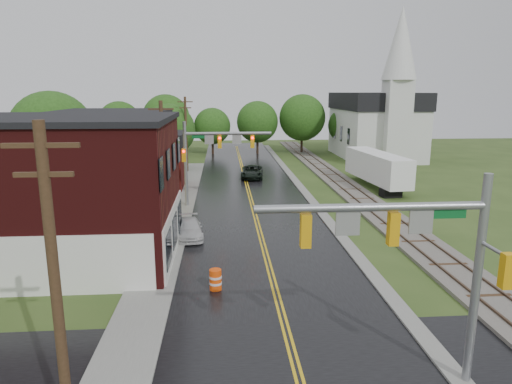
{
  "coord_description": "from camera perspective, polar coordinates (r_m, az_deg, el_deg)",
  "views": [
    {
      "loc": [
        -2.51,
        -11.13,
        9.66
      ],
      "look_at": [
        -0.46,
        16.51,
        3.5
      ],
      "focal_mm": 32.0,
      "sensor_mm": 36.0,
      "label": 1
    }
  ],
  "objects": [
    {
      "name": "railroad",
      "position": [
        48.74,
        10.71,
        1.01
      ],
      "size": [
        3.2,
        80.0,
        0.3
      ],
      "color": "#59544C",
      "rests_on": "ground"
    },
    {
      "name": "utility_pole_c",
      "position": [
        55.52,
        -8.73,
        7.29
      ],
      "size": [
        1.8,
        0.28,
        9.0
      ],
      "color": "#382616",
      "rests_on": "ground"
    },
    {
      "name": "main_road",
      "position": [
        42.32,
        -0.74,
        -0.66
      ],
      "size": [
        10.0,
        90.0,
        0.02
      ],
      "primitive_type": "cube",
      "color": "black",
      "rests_on": "ground"
    },
    {
      "name": "yellow_house",
      "position": [
        38.63,
        -16.9,
        2.36
      ],
      "size": [
        8.0,
        7.0,
        6.4
      ],
      "primitive_type": "cube",
      "color": "tan",
      "rests_on": "ground"
    },
    {
      "name": "curb_right",
      "position": [
        47.79,
        5.37,
        0.82
      ],
      "size": [
        0.8,
        70.0,
        0.12
      ],
      "primitive_type": "cube",
      "color": "gray",
      "rests_on": "ground"
    },
    {
      "name": "tree_left_b",
      "position": [
        45.85,
        -23.94,
        6.53
      ],
      "size": [
        7.6,
        7.6,
        9.69
      ],
      "color": "black",
      "rests_on": "ground"
    },
    {
      "name": "tree_left_e",
      "position": [
        57.58,
        -10.64,
        7.49
      ],
      "size": [
        6.4,
        6.4,
        8.16
      ],
      "color": "black",
      "rests_on": "ground"
    },
    {
      "name": "pickup_white",
      "position": [
        31.06,
        -8.32,
        -4.58
      ],
      "size": [
        2.14,
        4.24,
        1.18
      ],
      "primitive_type": "imported",
      "rotation": [
        0.0,
        0.0,
        0.12
      ],
      "color": "silver",
      "rests_on": "ground"
    },
    {
      "name": "construction_barrel",
      "position": [
        23.02,
        -5.08,
        -10.88
      ],
      "size": [
        0.61,
        0.61,
        1.07
      ],
      "primitive_type": "cylinder",
      "rotation": [
        0.0,
        0.0,
        -0.03
      ],
      "color": "#F64A0A",
      "rests_on": "ground"
    },
    {
      "name": "darkred_building",
      "position": [
        47.32,
        -13.32,
        3.13
      ],
      "size": [
        7.0,
        6.0,
        4.4
      ],
      "primitive_type": "cube",
      "color": "#3F0F0C",
      "rests_on": "ground"
    },
    {
      "name": "traffic_signal_near",
      "position": [
        15.17,
        19.33,
        -6.22
      ],
      "size": [
        7.34,
        0.3,
        7.2
      ],
      "color": "gray",
      "rests_on": "ground"
    },
    {
      "name": "suv_dark",
      "position": [
        51.47,
        -0.5,
        2.52
      ],
      "size": [
        2.83,
        5.29,
        1.41
      ],
      "primitive_type": "imported",
      "rotation": [
        0.0,
        0.0,
        -0.1
      ],
      "color": "black",
      "rests_on": "ground"
    },
    {
      "name": "utility_pole_a",
      "position": [
        12.91,
        -23.76,
        -11.1
      ],
      "size": [
        1.8,
        0.28,
        9.0
      ],
      "color": "#382616",
      "rests_on": "ground"
    },
    {
      "name": "utility_pole_b",
      "position": [
        33.77,
        -11.53,
        3.87
      ],
      "size": [
        1.8,
        0.28,
        9.0
      ],
      "color": "#382616",
      "rests_on": "ground"
    },
    {
      "name": "church",
      "position": [
        68.76,
        15.05,
        8.92
      ],
      "size": [
        10.4,
        18.4,
        20.0
      ],
      "color": "silver",
      "rests_on": "ground"
    },
    {
      "name": "traffic_signal_far",
      "position": [
        38.43,
        -5.67,
        5.47
      ],
      "size": [
        7.34,
        0.43,
        7.2
      ],
      "color": "gray",
      "rests_on": "ground"
    },
    {
      "name": "tree_left_c",
      "position": [
        52.52,
        -16.8,
        6.38
      ],
      "size": [
        6.0,
        6.0,
        7.65
      ],
      "color": "black",
      "rests_on": "ground"
    },
    {
      "name": "semi_trailer",
      "position": [
        47.63,
        14.9,
        3.03
      ],
      "size": [
        3.5,
        11.26,
        3.57
      ],
      "color": "black",
      "rests_on": "ground"
    },
    {
      "name": "brick_building",
      "position": [
        28.51,
        -24.64,
        0.23
      ],
      "size": [
        14.3,
        10.3,
        8.3
      ],
      "color": "#440E0E",
      "rests_on": "ground"
    },
    {
      "name": "sidewalk_left",
      "position": [
        37.58,
        -9.75,
        -2.55
      ],
      "size": [
        2.4,
        50.0,
        0.12
      ],
      "primitive_type": "cube",
      "color": "gray",
      "rests_on": "ground"
    }
  ]
}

